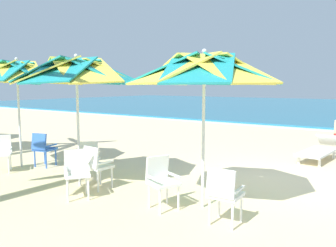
# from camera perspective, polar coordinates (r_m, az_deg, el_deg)

# --- Properties ---
(ground_plane) EXTENTS (80.00, 80.00, 0.00)m
(ground_plane) POSITION_cam_1_polar(r_m,az_deg,el_deg) (7.57, 17.58, -9.43)
(ground_plane) COLOR beige
(beach_umbrella_0) EXTENTS (2.53, 2.53, 2.62)m
(beach_umbrella_0) POSITION_cam_1_polar(r_m,az_deg,el_deg) (5.48, 6.15, 8.87)
(beach_umbrella_0) COLOR silver
(beach_umbrella_0) RESTS_ON ground
(plastic_chair_0) EXTENTS (0.60, 0.58, 0.87)m
(plastic_chair_0) POSITION_cam_1_polar(r_m,az_deg,el_deg) (5.63, -1.12, -9.36)
(plastic_chair_0) COLOR white
(plastic_chair_0) RESTS_ON ground
(plastic_chair_1) EXTENTS (0.46, 0.49, 0.87)m
(plastic_chair_1) POSITION_cam_1_polar(r_m,az_deg,el_deg) (5.02, 9.50, -11.42)
(plastic_chair_1) COLOR white
(plastic_chair_1) RESTS_ON ground
(beach_umbrella_1) EXTENTS (2.54, 2.54, 2.65)m
(beach_umbrella_1) POSITION_cam_1_polar(r_m,az_deg,el_deg) (6.90, -15.26, 8.39)
(beach_umbrella_1) COLOR silver
(beach_umbrella_1) RESTS_ON ground
(plastic_chair_2) EXTENTS (0.63, 0.62, 0.87)m
(plastic_chair_2) POSITION_cam_1_polar(r_m,az_deg,el_deg) (6.38, -15.23, -7.68)
(plastic_chair_2) COLOR white
(plastic_chair_2) RESTS_ON ground
(plastic_chair_3) EXTENTS (0.63, 0.63, 0.87)m
(plastic_chair_3) POSITION_cam_1_polar(r_m,az_deg,el_deg) (7.43, -13.37, -5.64)
(plastic_chair_3) COLOR white
(plastic_chair_3) RESTS_ON ground
(plastic_chair_4) EXTENTS (0.46, 0.49, 0.87)m
(plastic_chair_4) POSITION_cam_1_polar(r_m,az_deg,el_deg) (6.76, -12.09, -6.80)
(plastic_chair_4) COLOR white
(plastic_chair_4) RESTS_ON ground
(beach_umbrella_2) EXTENTS (2.20, 2.20, 2.71)m
(beach_umbrella_2) POSITION_cam_1_polar(r_m,az_deg,el_deg) (9.04, -24.24, 7.77)
(beach_umbrella_2) COLOR silver
(beach_umbrella_2) RESTS_ON ground
(plastic_chair_5) EXTENTS (0.63, 0.62, 0.87)m
(plastic_chair_5) POSITION_cam_1_polar(r_m,az_deg,el_deg) (8.85, -26.45, -4.21)
(plastic_chair_5) COLOR white
(plastic_chair_5) RESTS_ON ground
(plastic_chair_6) EXTENTS (0.53, 0.56, 0.87)m
(plastic_chair_6) POSITION_cam_1_polar(r_m,az_deg,el_deg) (8.96, -20.44, -3.82)
(plastic_chair_6) COLOR blue
(plastic_chair_6) RESTS_ON ground
(sun_lounger_1) EXTENTS (0.83, 2.20, 0.62)m
(sun_lounger_1) POSITION_cam_1_polar(r_m,az_deg,el_deg) (10.14, 24.34, -4.06)
(sun_lounger_1) COLOR white
(sun_lounger_1) RESTS_ON ground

